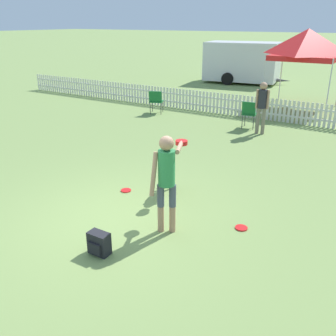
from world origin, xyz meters
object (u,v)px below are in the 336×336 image
Objects in this scene: canopy_tent_main at (307,44)px; spectator_standing at (262,103)px; folding_chair_center at (156,100)px; equipment_trailer at (242,61)px; leaping_dog at (169,170)px; backpack_on_grass at (99,244)px; folding_chair_blue_left at (249,112)px; frisbee_near_dog at (126,190)px; frisbee_near_handler at (241,228)px; handler_person at (167,172)px.

canopy_tent_main reaches higher than spectator_standing.
equipment_trailer is at bearing -111.83° from folding_chair_center.
leaping_dog is 0.19× the size of equipment_trailer.
spectator_standing reaches higher than leaping_dog.
equipment_trailer reaches higher than folding_chair_center.
folding_chair_blue_left reaches higher than backpack_on_grass.
spectator_standing is at bearing 135.60° from folding_chair_blue_left.
equipment_trailer reaches higher than spectator_standing.
spectator_standing is at bearing 149.70° from folding_chair_center.
backpack_on_grass reaches higher than frisbee_near_dog.
spectator_standing is 0.33× the size of equipment_trailer.
equipment_trailer is at bearing -104.18° from leaping_dog.
spectator_standing reaches higher than frisbee_near_dog.
folding_chair_center is 0.54× the size of spectator_standing.
equipment_trailer is (-4.52, 9.85, 0.21)m from spectator_standing.
frisbee_near_handler is at bearing -76.61° from equipment_trailer.
frisbee_near_dog is at bearing -96.31° from canopy_tent_main.
folding_chair_blue_left is at bearing 109.51° from frisbee_near_handler.
frisbee_near_handler is 17.01m from equipment_trailer.
canopy_tent_main is (-0.46, 11.20, 1.46)m from handler_person.
handler_person is 1.05× the size of spectator_standing.
folding_chair_center is (-3.42, 6.37, 0.53)m from frisbee_near_dog.
spectator_standing reaches higher than folding_chair_blue_left.
handler_person reaches higher than frisbee_near_dog.
frisbee_near_handler is (1.09, 0.73, -1.08)m from handler_person.
folding_chair_blue_left is 10.25m from equipment_trailer.
folding_chair_center is (-4.50, 8.44, 0.36)m from backpack_on_grass.
frisbee_near_dog is 0.04× the size of equipment_trailer.
handler_person is 0.34× the size of equipment_trailer.
equipment_trailer is at bearing 104.59° from backpack_on_grass.
leaping_dog is 4.47× the size of frisbee_near_handler.
frisbee_near_handler is (1.83, -0.52, -0.53)m from leaping_dog.
leaping_dog is (-0.74, 1.25, -0.55)m from handler_person.
folding_chair_blue_left is (-0.42, 5.83, 0.02)m from leaping_dog.
handler_person reaches higher than leaping_dog.
folding_chair_blue_left reaches higher than frisbee_near_handler.
folding_chair_blue_left reaches higher than frisbee_near_dog.
canopy_tent_main reaches higher than folding_chair_blue_left.
equipment_trailer is (-5.13, 16.51, 0.12)m from handler_person.
frisbee_near_handler is 2.70m from frisbee_near_dog.
spectator_standing is (-0.62, 6.66, -0.09)m from handler_person.
frisbee_near_handler is at bearing -81.55° from canopy_tent_main.
spectator_standing is (0.12, 5.41, 0.46)m from leaping_dog.
backpack_on_grass is at bearing 64.73° from leaping_dog.
equipment_trailer is (-4.60, 17.68, 1.02)m from backpack_on_grass.
leaping_dog is 2.46m from backpack_on_grass.
frisbee_near_handler is 0.24× the size of folding_chair_center.
spectator_standing is at bearing 106.06° from frisbee_near_handler.
canopy_tent_main is (0.06, 12.37, 2.36)m from backpack_on_grass.
canopy_tent_main reaches higher than frisbee_near_handler.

